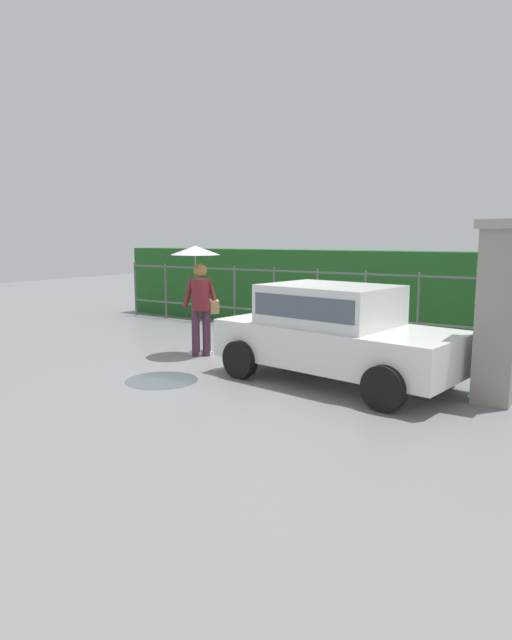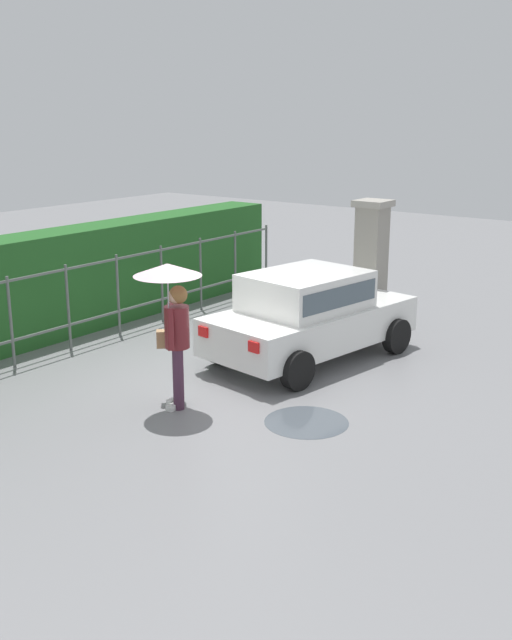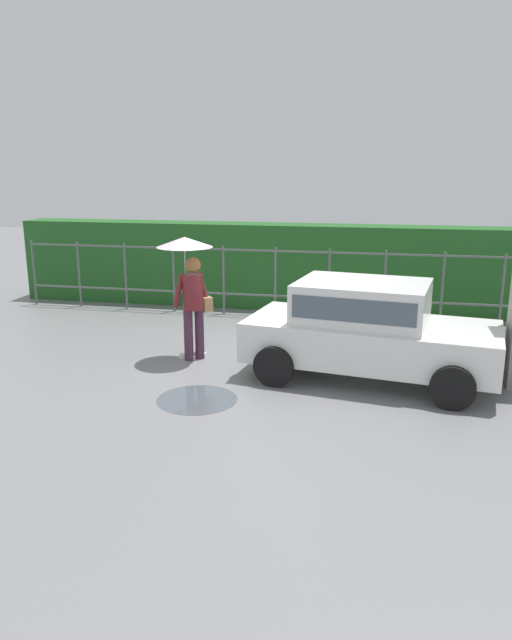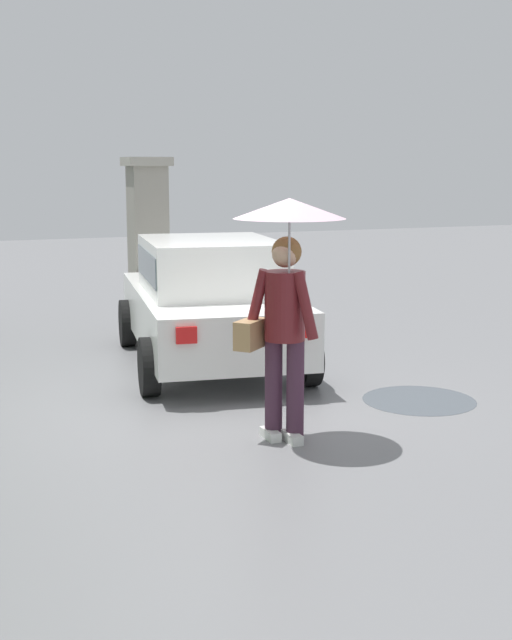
{
  "view_description": "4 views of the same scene",
  "coord_description": "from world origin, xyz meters",
  "views": [
    {
      "loc": [
        4.94,
        -8.06,
        2.18
      ],
      "look_at": [
        -0.04,
        -0.31,
        0.79
      ],
      "focal_mm": 30.45,
      "sensor_mm": 36.0,
      "label": 1
    },
    {
      "loc": [
        -8.49,
        -6.95,
        3.95
      ],
      "look_at": [
        0.06,
        -0.56,
        1.0
      ],
      "focal_mm": 42.13,
      "sensor_mm": 36.0,
      "label": 2
    },
    {
      "loc": [
        1.7,
        -9.35,
        3.11
      ],
      "look_at": [
        -0.16,
        -0.62,
        0.83
      ],
      "focal_mm": 33.39,
      "sensor_mm": 36.0,
      "label": 3
    },
    {
      "loc": [
        -7.65,
        2.6,
        2.29
      ],
      "look_at": [
        0.1,
        -0.55,
        0.77
      ],
      "focal_mm": 47.54,
      "sensor_mm": 36.0,
      "label": 4
    }
  ],
  "objects": [
    {
      "name": "fence_section",
      "position": [
        -0.52,
        3.0,
        0.82
      ],
      "size": [
        11.52,
        0.05,
        1.5
      ],
      "color": "#59605B",
      "rests_on": "ground"
    },
    {
      "name": "ground_plane",
      "position": [
        0.0,
        0.0,
        0.0
      ],
      "size": [
        40.0,
        40.0,
        0.0
      ],
      "primitive_type": "plane",
      "color": "slate"
    },
    {
      "name": "gate_pillar",
      "position": [
        3.8,
        -0.44,
        1.24
      ],
      "size": [
        0.6,
        0.6,
        2.42
      ],
      "color": "gray",
      "rests_on": "ground"
    },
    {
      "name": "pedestrian",
      "position": [
        -1.36,
        -0.22,
        1.45
      ],
      "size": [
        0.91,
        0.91,
        2.04
      ],
      "rotation": [
        0.0,
        0.0,
        2.31
      ],
      "color": "#47283D",
      "rests_on": "ground"
    },
    {
      "name": "hedge_row",
      "position": [
        -0.52,
        3.94,
        0.95
      ],
      "size": [
        12.47,
        0.9,
        1.9
      ],
      "primitive_type": "cube",
      "color": "#235B23",
      "rests_on": "ground"
    },
    {
      "name": "puddle_near",
      "position": [
        -0.71,
        -1.98,
        0.0
      ],
      "size": [
        1.12,
        1.12,
        0.0
      ],
      "primitive_type": "cylinder",
      "color": "#4C545B",
      "rests_on": "ground"
    },
    {
      "name": "car",
      "position": [
        1.53,
        -0.55,
        0.8
      ],
      "size": [
        3.92,
        2.3,
        1.48
      ],
      "rotation": [
        0.0,
        0.0,
        -0.15
      ],
      "color": "white",
      "rests_on": "ground"
    }
  ]
}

